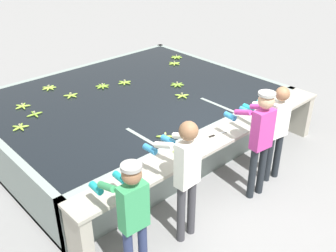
# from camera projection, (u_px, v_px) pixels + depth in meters

# --- Properties ---
(ground_plane) EXTENTS (80.00, 80.00, 0.00)m
(ground_plane) POSITION_uv_depth(u_px,v_px,m) (225.00, 189.00, 6.25)
(ground_plane) COLOR gray
(ground_plane) RESTS_ON ground
(wash_tank) EXTENTS (5.16, 3.98, 0.87)m
(wash_tank) POSITION_uv_depth(u_px,v_px,m) (130.00, 114.00, 7.62)
(wash_tank) COLOR gray
(wash_tank) RESTS_ON ground
(work_ledge) EXTENTS (5.16, 0.45, 0.87)m
(work_ledge) POSITION_uv_depth(u_px,v_px,m) (217.00, 150.00, 6.09)
(work_ledge) COLOR #A8A393
(work_ledge) RESTS_ON ground
(worker_0) EXTENTS (0.43, 0.72, 1.63)m
(worker_0) POSITION_uv_depth(u_px,v_px,m) (132.00, 212.00, 4.29)
(worker_0) COLOR navy
(worker_0) RESTS_ON ground
(worker_1) EXTENTS (0.42, 0.73, 1.75)m
(worker_1) POSITION_uv_depth(u_px,v_px,m) (185.00, 170.00, 4.86)
(worker_1) COLOR #38383D
(worker_1) RESTS_ON ground
(worker_2) EXTENTS (0.46, 0.74, 1.73)m
(worker_2) POSITION_uv_depth(u_px,v_px,m) (260.00, 134.00, 5.66)
(worker_2) COLOR #1E2328
(worker_2) RESTS_ON ground
(worker_3) EXTENTS (0.48, 0.73, 1.63)m
(worker_3) POSITION_uv_depth(u_px,v_px,m) (276.00, 125.00, 6.09)
(worker_3) COLOR #1E2328
(worker_3) RESTS_ON ground
(banana_bunch_floating_0) EXTENTS (0.28, 0.28, 0.08)m
(banana_bunch_floating_0) POSITION_uv_depth(u_px,v_px,m) (125.00, 82.00, 7.86)
(banana_bunch_floating_0) COLOR #8CB738
(banana_bunch_floating_0) RESTS_ON wash_tank
(banana_bunch_floating_1) EXTENTS (0.28, 0.28, 0.08)m
(banana_bunch_floating_1) POSITION_uv_depth(u_px,v_px,m) (49.00, 88.00, 7.62)
(banana_bunch_floating_1) COLOR #9EC642
(banana_bunch_floating_1) RESTS_ON wash_tank
(banana_bunch_floating_2) EXTENTS (0.27, 0.28, 0.08)m
(banana_bunch_floating_2) POSITION_uv_depth(u_px,v_px,m) (176.00, 57.00, 9.26)
(banana_bunch_floating_2) COLOR #7FAD33
(banana_bunch_floating_2) RESTS_ON wash_tank
(banana_bunch_floating_3) EXTENTS (0.27, 0.28, 0.08)m
(banana_bunch_floating_3) POSITION_uv_depth(u_px,v_px,m) (177.00, 85.00, 7.77)
(banana_bunch_floating_3) COLOR #75A333
(banana_bunch_floating_3) RESTS_ON wash_tank
(banana_bunch_floating_4) EXTENTS (0.23, 0.23, 0.08)m
(banana_bunch_floating_4) POSITION_uv_depth(u_px,v_px,m) (165.00, 136.00, 5.95)
(banana_bunch_floating_4) COLOR #8CB738
(banana_bunch_floating_4) RESTS_ON wash_tank
(banana_bunch_floating_5) EXTENTS (0.28, 0.27, 0.08)m
(banana_bunch_floating_5) POSITION_uv_depth(u_px,v_px,m) (182.00, 96.00, 7.29)
(banana_bunch_floating_5) COLOR #93BC3D
(banana_bunch_floating_5) RESTS_ON wash_tank
(banana_bunch_floating_6) EXTENTS (0.28, 0.27, 0.08)m
(banana_bunch_floating_6) POSITION_uv_depth(u_px,v_px,m) (20.00, 127.00, 6.21)
(banana_bunch_floating_6) COLOR #93BC3D
(banana_bunch_floating_6) RESTS_ON wash_tank
(banana_bunch_floating_7) EXTENTS (0.28, 0.28, 0.08)m
(banana_bunch_floating_7) POSITION_uv_depth(u_px,v_px,m) (35.00, 114.00, 6.62)
(banana_bunch_floating_7) COLOR #7FAD33
(banana_bunch_floating_7) RESTS_ON wash_tank
(banana_bunch_floating_8) EXTENTS (0.26, 0.28, 0.08)m
(banana_bunch_floating_8) POSITION_uv_depth(u_px,v_px,m) (71.00, 95.00, 7.30)
(banana_bunch_floating_8) COLOR #93BC3D
(banana_bunch_floating_8) RESTS_ON wash_tank
(banana_bunch_floating_9) EXTENTS (0.28, 0.28, 0.08)m
(banana_bunch_floating_9) POSITION_uv_depth(u_px,v_px,m) (102.00, 86.00, 7.69)
(banana_bunch_floating_9) COLOR #7FAD33
(banana_bunch_floating_9) RESTS_ON wash_tank
(banana_bunch_floating_10) EXTENTS (0.27, 0.27, 0.08)m
(banana_bunch_floating_10) POSITION_uv_depth(u_px,v_px,m) (22.00, 106.00, 6.89)
(banana_bunch_floating_10) COLOR #93BC3D
(banana_bunch_floating_10) RESTS_ON wash_tank
(banana_bunch_floating_11) EXTENTS (0.28, 0.28, 0.08)m
(banana_bunch_floating_11) POSITION_uv_depth(u_px,v_px,m) (174.00, 63.00, 8.87)
(banana_bunch_floating_11) COLOR #93BC3D
(banana_bunch_floating_11) RESTS_ON wash_tank
(banana_bunch_ledge_0) EXTENTS (0.28, 0.28, 0.08)m
(banana_bunch_ledge_0) POSITION_uv_depth(u_px,v_px,m) (182.00, 151.00, 5.59)
(banana_bunch_ledge_0) COLOR #93BC3D
(banana_bunch_ledge_0) RESTS_ON work_ledge
(knife_0) EXTENTS (0.35, 0.09, 0.02)m
(knife_0) POSITION_uv_depth(u_px,v_px,m) (215.00, 135.00, 6.01)
(knife_0) COLOR silver
(knife_0) RESTS_ON work_ledge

